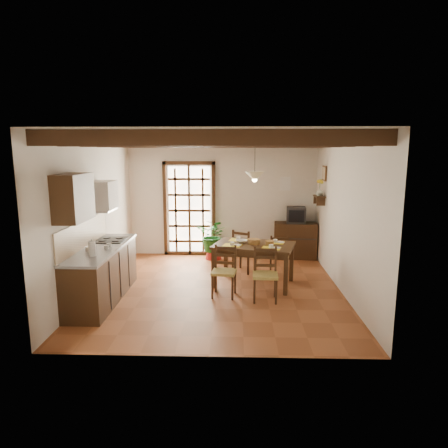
{
  "coord_description": "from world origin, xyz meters",
  "views": [
    {
      "loc": [
        0.33,
        -7.09,
        2.54
      ],
      "look_at": [
        0.1,
        0.4,
        1.15
      ],
      "focal_mm": 32.0,
      "sensor_mm": 36.0,
      "label": 1
    }
  ],
  "objects_px": {
    "crt_tv": "(296,215)",
    "chair_far_right": "(279,262)",
    "chair_near_right": "(265,284)",
    "dining_table": "(254,249)",
    "potted_plant": "(213,235)",
    "chair_near_left": "(224,281)",
    "pendant_lamp": "(255,175)",
    "kitchen_counter": "(102,273)",
    "chair_far_left": "(244,258)",
    "sideboard": "(295,240)"
  },
  "relations": [
    {
      "from": "chair_near_left",
      "to": "crt_tv",
      "type": "xyz_separation_m",
      "value": [
        1.62,
        2.59,
        0.76
      ]
    },
    {
      "from": "potted_plant",
      "to": "chair_near_left",
      "type": "bearing_deg",
      "value": -82.23
    },
    {
      "from": "chair_near_left",
      "to": "dining_table",
      "type": "bearing_deg",
      "value": 57.08
    },
    {
      "from": "chair_near_left",
      "to": "chair_far_left",
      "type": "relative_size",
      "value": 0.98
    },
    {
      "from": "chair_near_right",
      "to": "sideboard",
      "type": "relative_size",
      "value": 0.91
    },
    {
      "from": "dining_table",
      "to": "potted_plant",
      "type": "relative_size",
      "value": 0.82
    },
    {
      "from": "dining_table",
      "to": "crt_tv",
      "type": "bearing_deg",
      "value": 76.05
    },
    {
      "from": "dining_table",
      "to": "sideboard",
      "type": "relative_size",
      "value": 1.66
    },
    {
      "from": "chair_near_right",
      "to": "pendant_lamp",
      "type": "distance_m",
      "value": 2.02
    },
    {
      "from": "potted_plant",
      "to": "pendant_lamp",
      "type": "xyz_separation_m",
      "value": [
        0.88,
        -1.69,
        1.51
      ]
    },
    {
      "from": "kitchen_counter",
      "to": "chair_near_left",
      "type": "xyz_separation_m",
      "value": [
        2.08,
        0.23,
        -0.19
      ]
    },
    {
      "from": "potted_plant",
      "to": "pendant_lamp",
      "type": "distance_m",
      "value": 2.43
    },
    {
      "from": "kitchen_counter",
      "to": "crt_tv",
      "type": "relative_size",
      "value": 4.72
    },
    {
      "from": "chair_far_left",
      "to": "chair_far_right",
      "type": "xyz_separation_m",
      "value": [
        0.71,
        -0.19,
        -0.02
      ]
    },
    {
      "from": "dining_table",
      "to": "chair_near_right",
      "type": "height_order",
      "value": "chair_near_right"
    },
    {
      "from": "crt_tv",
      "to": "sideboard",
      "type": "bearing_deg",
      "value": 96.11
    },
    {
      "from": "pendant_lamp",
      "to": "crt_tv",
      "type": "bearing_deg",
      "value": 60.07
    },
    {
      "from": "pendant_lamp",
      "to": "dining_table",
      "type": "bearing_deg",
      "value": -90.0
    },
    {
      "from": "chair_far_right",
      "to": "sideboard",
      "type": "height_order",
      "value": "sideboard"
    },
    {
      "from": "sideboard",
      "to": "potted_plant",
      "type": "xyz_separation_m",
      "value": [
        -1.95,
        -0.17,
        0.15
      ]
    },
    {
      "from": "chair_far_right",
      "to": "pendant_lamp",
      "type": "relative_size",
      "value": 1.0
    },
    {
      "from": "kitchen_counter",
      "to": "pendant_lamp",
      "type": "relative_size",
      "value": 2.66
    },
    {
      "from": "potted_plant",
      "to": "pendant_lamp",
      "type": "relative_size",
      "value": 2.39
    },
    {
      "from": "potted_plant",
      "to": "pendant_lamp",
      "type": "bearing_deg",
      "value": -62.65
    },
    {
      "from": "chair_far_right",
      "to": "chair_near_left",
      "type": "bearing_deg",
      "value": 53.43
    },
    {
      "from": "pendant_lamp",
      "to": "kitchen_counter",
      "type": "bearing_deg",
      "value": -159.93
    },
    {
      "from": "kitchen_counter",
      "to": "chair_near_left",
      "type": "bearing_deg",
      "value": 6.26
    },
    {
      "from": "kitchen_counter",
      "to": "pendant_lamp",
      "type": "height_order",
      "value": "pendant_lamp"
    },
    {
      "from": "crt_tv",
      "to": "chair_far_right",
      "type": "bearing_deg",
      "value": -105.43
    },
    {
      "from": "chair_near_left",
      "to": "chair_far_left",
      "type": "bearing_deg",
      "value": 83.27
    },
    {
      "from": "chair_far_right",
      "to": "chair_near_right",
      "type": "bearing_deg",
      "value": 79.36
    },
    {
      "from": "chair_far_right",
      "to": "sideboard",
      "type": "bearing_deg",
      "value": -107.18
    },
    {
      "from": "chair_near_left",
      "to": "chair_far_right",
      "type": "height_order",
      "value": "chair_near_left"
    },
    {
      "from": "chair_far_right",
      "to": "kitchen_counter",
      "type": "bearing_deg",
      "value": 29.45
    },
    {
      "from": "sideboard",
      "to": "chair_far_right",
      "type": "bearing_deg",
      "value": -105.92
    },
    {
      "from": "chair_far_left",
      "to": "pendant_lamp",
      "type": "relative_size",
      "value": 1.08
    },
    {
      "from": "chair_near_left",
      "to": "sideboard",
      "type": "height_order",
      "value": "chair_near_left"
    },
    {
      "from": "chair_far_right",
      "to": "crt_tv",
      "type": "xyz_separation_m",
      "value": [
        0.52,
        1.33,
        0.77
      ]
    },
    {
      "from": "dining_table",
      "to": "pendant_lamp",
      "type": "height_order",
      "value": "pendant_lamp"
    },
    {
      "from": "chair_far_left",
      "to": "chair_far_right",
      "type": "distance_m",
      "value": 0.74
    },
    {
      "from": "chair_near_left",
      "to": "pendant_lamp",
      "type": "distance_m",
      "value": 2.02
    },
    {
      "from": "kitchen_counter",
      "to": "crt_tv",
      "type": "distance_m",
      "value": 4.68
    },
    {
      "from": "chair_near_right",
      "to": "dining_table",
      "type": "bearing_deg",
      "value": 103.56
    },
    {
      "from": "chair_far_left",
      "to": "pendant_lamp",
      "type": "height_order",
      "value": "pendant_lamp"
    },
    {
      "from": "kitchen_counter",
      "to": "chair_far_right",
      "type": "xyz_separation_m",
      "value": [
        3.17,
        1.49,
        -0.21
      ]
    },
    {
      "from": "chair_near_right",
      "to": "potted_plant",
      "type": "height_order",
      "value": "potted_plant"
    },
    {
      "from": "dining_table",
      "to": "chair_far_left",
      "type": "xyz_separation_m",
      "value": [
        -0.17,
        0.82,
        -0.41
      ]
    },
    {
      "from": "chair_far_right",
      "to": "sideboard",
      "type": "relative_size",
      "value": 0.85
    },
    {
      "from": "dining_table",
      "to": "pendant_lamp",
      "type": "distance_m",
      "value": 1.39
    },
    {
      "from": "crt_tv",
      "to": "potted_plant",
      "type": "height_order",
      "value": "potted_plant"
    }
  ]
}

